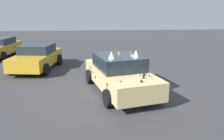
% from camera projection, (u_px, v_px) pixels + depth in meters
% --- Properties ---
extents(ground_plane, '(60.00, 60.00, 0.00)m').
position_uv_depth(ground_plane, '(119.00, 91.00, 9.17)').
color(ground_plane, '#38383A').
extents(art_car_decorated, '(4.77, 2.82, 1.76)m').
position_uv_depth(art_car_decorated, '(119.00, 73.00, 9.00)').
color(art_car_decorated, '#D8BC7F').
rests_on(art_car_decorated, ground).
extents(parked_sedan_far_left, '(4.19, 2.43, 1.39)m').
position_uv_depth(parked_sedan_far_left, '(37.00, 57.00, 12.44)').
color(parked_sedan_far_left, gold).
rests_on(parked_sedan_far_left, ground).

